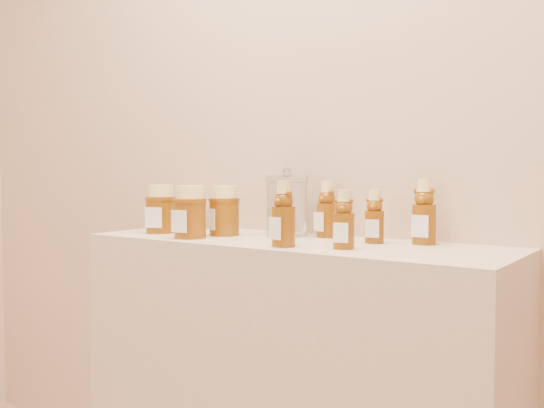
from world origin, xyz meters
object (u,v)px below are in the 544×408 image
Objects in this scene: display_table at (290,402)px; honey_jar_left at (161,209)px; glass_canister at (287,203)px; bear_bottle_back_left at (327,206)px; bear_bottle_front_left at (284,209)px.

honey_jar_left is at bearing -173.25° from display_table.
honey_jar_left is 0.40m from glass_canister.
display_table is 6.20× the size of glass_canister.
bear_bottle_back_left is 0.25m from bear_bottle_front_left.
glass_canister is at bearing 132.98° from bear_bottle_front_left.
bear_bottle_back_left is 0.12m from glass_canister.
bear_bottle_back_left is at bearing 15.44° from glass_canister.
honey_jar_left is at bearing -177.18° from bear_bottle_front_left.
bear_bottle_front_left is at bearing -63.37° from display_table.
honey_jar_left is (-0.48, -0.18, -0.02)m from bear_bottle_back_left.
display_table is at bearing 127.54° from bear_bottle_front_left.
glass_canister reaches higher than bear_bottle_front_left.
display_table is 0.56m from bear_bottle_back_left.
display_table is 6.58× the size of bear_bottle_back_left.
bear_bottle_front_left is (0.02, -0.25, 0.00)m from bear_bottle_back_left.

